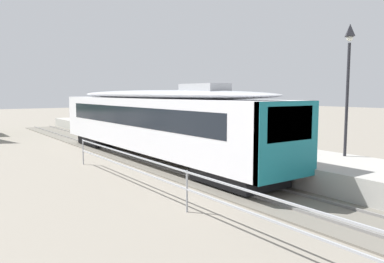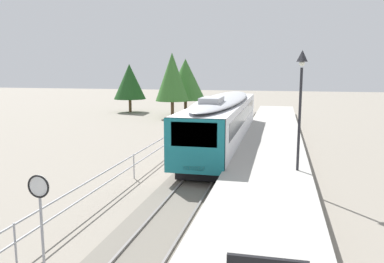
# 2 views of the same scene
# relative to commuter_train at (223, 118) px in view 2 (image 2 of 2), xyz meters

# --- Properties ---
(ground_plane) EXTENTS (160.00, 160.00, 0.00)m
(ground_plane) POSITION_rel_commuter_train_xyz_m (-3.00, -6.97, -2.14)
(ground_plane) COLOR gray
(track_rails) EXTENTS (3.20, 60.00, 0.14)m
(track_rails) POSITION_rel_commuter_train_xyz_m (0.00, -6.97, -2.11)
(track_rails) COLOR #6B665B
(track_rails) RESTS_ON ground
(commuter_train) EXTENTS (2.82, 18.18, 3.74)m
(commuter_train) POSITION_rel_commuter_train_xyz_m (0.00, 0.00, 0.00)
(commuter_train) COLOR silver
(commuter_train) RESTS_ON track_rails
(station_platform) EXTENTS (3.90, 60.00, 0.90)m
(station_platform) POSITION_rel_commuter_train_xyz_m (3.25, -6.97, -1.69)
(station_platform) COLOR #A8A59E
(station_platform) RESTS_ON ground
(platform_lamp_mid_platform) EXTENTS (0.34, 0.34, 5.35)m
(platform_lamp_mid_platform) POSITION_rel_commuter_train_xyz_m (4.59, -8.01, 2.48)
(platform_lamp_mid_platform) COLOR #232328
(platform_lamp_mid_platform) RESTS_ON station_platform
(speed_limit_sign) EXTENTS (0.61, 0.10, 2.81)m
(speed_limit_sign) POSITION_rel_commuter_train_xyz_m (-2.16, -17.38, -0.02)
(speed_limit_sign) COLOR #9EA0A5
(speed_limit_sign) RESTS_ON ground
(carpark_fence) EXTENTS (0.06, 36.06, 1.25)m
(carpark_fence) POSITION_rel_commuter_train_xyz_m (-3.30, -16.97, -1.23)
(carpark_fence) COLOR #9EA0A5
(carpark_fence) RESTS_ON ground
(tree_behind_carpark) EXTENTS (3.99, 3.99, 6.04)m
(tree_behind_carpark) POSITION_rel_commuter_train_xyz_m (-14.84, 20.44, 1.70)
(tree_behind_carpark) COLOR brown
(tree_behind_carpark) RESTS_ON ground
(tree_behind_station_far) EXTENTS (3.70, 3.70, 7.20)m
(tree_behind_station_far) POSITION_rel_commuter_train_xyz_m (-7.92, 15.57, 2.42)
(tree_behind_station_far) COLOR brown
(tree_behind_station_far) RESTS_ON ground
(tree_distant_left) EXTENTS (4.81, 4.81, 6.64)m
(tree_distant_left) POSITION_rel_commuter_train_xyz_m (-7.49, 19.91, 2.04)
(tree_distant_left) COLOR brown
(tree_distant_left) RESTS_ON ground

